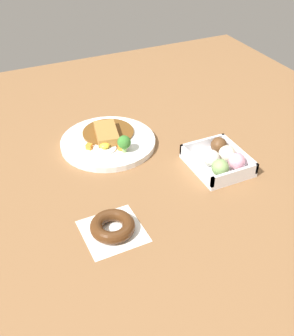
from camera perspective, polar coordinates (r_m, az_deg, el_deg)
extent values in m
plane|color=brown|center=(1.18, 0.34, 1.41)|extent=(1.60, 1.60, 0.00)
cylinder|color=white|center=(1.24, -5.43, 3.59)|extent=(0.28, 0.28, 0.02)
cylinder|color=brown|center=(1.26, -5.42, 4.99)|extent=(0.16, 0.16, 0.01)
cube|color=#A87538|center=(1.23, -5.68, 4.89)|extent=(0.13, 0.09, 0.02)
cylinder|color=white|center=(1.19, -5.89, 2.75)|extent=(0.07, 0.07, 0.00)
ellipsoid|color=yellow|center=(1.18, -5.93, 3.18)|extent=(0.03, 0.03, 0.02)
cylinder|color=#8CB766|center=(1.17, -3.17, 2.69)|extent=(0.01, 0.01, 0.02)
sphere|color=#387A2D|center=(1.16, -3.21, 3.61)|extent=(0.04, 0.04, 0.04)
cube|color=orange|center=(1.19, -8.07, 2.99)|extent=(0.02, 0.02, 0.02)
cube|color=orange|center=(1.18, -3.59, 2.91)|extent=(0.02, 0.02, 0.02)
cube|color=white|center=(1.16, 9.73, 0.44)|extent=(0.17, 0.15, 0.01)
cube|color=white|center=(1.09, 12.14, -0.97)|extent=(0.01, 0.15, 0.03)
cube|color=white|center=(1.20, 7.73, 3.35)|extent=(0.01, 0.15, 0.03)
cube|color=white|center=(1.18, 12.62, 2.09)|extent=(0.17, 0.01, 0.03)
cube|color=white|center=(1.11, 6.87, 0.44)|extent=(0.17, 0.01, 0.03)
sphere|color=pink|center=(1.13, 12.39, 0.92)|extent=(0.05, 0.05, 0.05)
sphere|color=#EFE5C6|center=(1.16, 11.08, 1.98)|extent=(0.05, 0.05, 0.05)
sphere|color=brown|center=(1.19, 9.96, 3.16)|extent=(0.05, 0.05, 0.05)
sphere|color=#84A860|center=(1.10, 10.18, 0.05)|extent=(0.05, 0.05, 0.05)
sphere|color=silver|center=(1.13, 8.95, 1.37)|extent=(0.05, 0.05, 0.05)
cube|color=white|center=(0.96, -4.78, -8.76)|extent=(0.14, 0.14, 0.00)
torus|color=#4C2B14|center=(0.94, -4.83, -8.08)|extent=(0.10, 0.10, 0.03)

